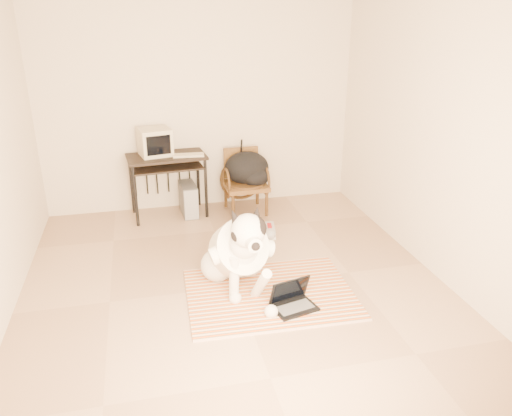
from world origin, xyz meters
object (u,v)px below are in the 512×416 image
object	(u,v)px
laptop	(292,300)
computer_desk	(167,164)
crt_monitor	(155,142)
pc_tower	(189,199)
rattan_chair	(245,181)
dog	(238,252)
backpack	(248,169)

from	to	relation	value
laptop	computer_desk	world-z (taller)	computer_desk
laptop	crt_monitor	xyz separation A→B (m)	(-1.02, 2.49, 0.88)
pc_tower	computer_desk	bearing A→B (deg)	173.89
laptop	pc_tower	distance (m)	2.49
pc_tower	rattan_chair	bearing A→B (deg)	-2.15
dog	laptop	distance (m)	0.68
laptop	computer_desk	size ratio (longest dim) A/B	0.43
crt_monitor	backpack	bearing A→B (deg)	-6.40
dog	computer_desk	world-z (taller)	dog
crt_monitor	pc_tower	bearing A→B (deg)	-13.38
pc_tower	backpack	bearing A→B (deg)	-3.06
crt_monitor	pc_tower	xyz separation A→B (m)	(0.37, -0.09, -0.76)
computer_desk	pc_tower	distance (m)	0.54
computer_desk	rattan_chair	distance (m)	1.02
dog	laptop	size ratio (longest dim) A/B	3.05
rattan_chair	laptop	bearing A→B (deg)	-91.88
computer_desk	pc_tower	world-z (taller)	computer_desk
dog	backpack	size ratio (longest dim) A/B	2.29
crt_monitor	dog	bearing A→B (deg)	-72.71
dog	backpack	xyz separation A→B (m)	(0.52, 1.89, 0.18)
laptop	pc_tower	xyz separation A→B (m)	(-0.66, 2.40, 0.12)
laptop	crt_monitor	world-z (taller)	crt_monitor
crt_monitor	rattan_chair	size ratio (longest dim) A/B	0.54
dog	rattan_chair	distance (m)	1.96
computer_desk	backpack	distance (m)	1.03
dog	pc_tower	distance (m)	1.96
laptop	crt_monitor	bearing A→B (deg)	112.34
rattan_chair	backpack	world-z (taller)	rattan_chair
backpack	pc_tower	bearing A→B (deg)	176.94
computer_desk	rattan_chair	xyz separation A→B (m)	(0.98, -0.05, -0.28)
computer_desk	rattan_chair	world-z (taller)	rattan_chair
rattan_chair	backpack	size ratio (longest dim) A/B	1.41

